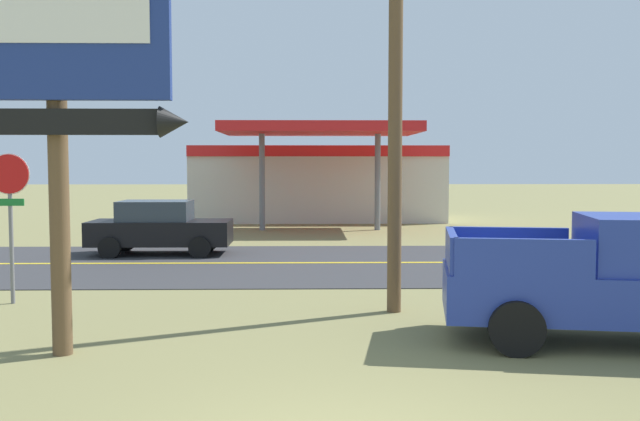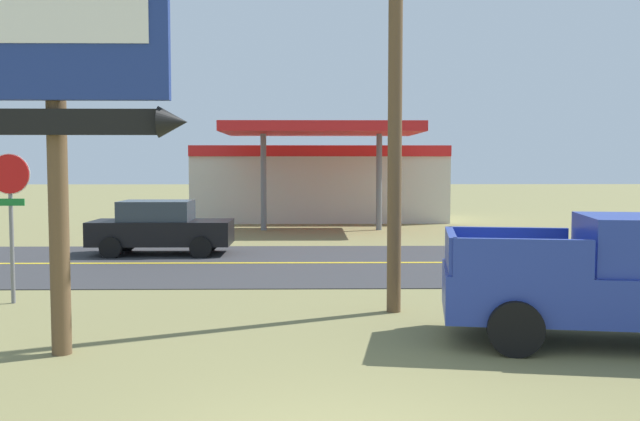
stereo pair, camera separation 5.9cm
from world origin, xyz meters
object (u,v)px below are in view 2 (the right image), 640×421
motel_sign (56,58)px  gas_station (319,180)px  utility_pole (395,36)px  pickup_blue_parked_on_lawn (621,281)px  stop_sign (10,201)px  car_black_near_lane (161,227)px

motel_sign → gas_station: 25.27m
utility_pole → pickup_blue_parked_on_lawn: (3.18, -2.36, -4.10)m
stop_sign → gas_station: bearing=73.1°
utility_pole → car_black_near_lane: 11.14m
pickup_blue_parked_on_lawn → car_black_near_lane: bearing=130.8°
motel_sign → utility_pole: bearing=30.3°
pickup_blue_parked_on_lawn → car_black_near_lane: 14.14m
stop_sign → pickup_blue_parked_on_lawn: bearing=-17.1°
motel_sign → gas_station: motel_sign is taller
stop_sign → gas_station: size_ratio=0.25×
utility_pole → pickup_blue_parked_on_lawn: bearing=-36.5°
gas_station → car_black_near_lane: size_ratio=2.86×
motel_sign → utility_pole: size_ratio=0.65×
stop_sign → utility_pole: bearing=-6.9°
motel_sign → car_black_near_lane: bearing=94.9°
gas_station → utility_pole: bearing=-87.3°
pickup_blue_parked_on_lawn → car_black_near_lane: pickup_blue_parked_on_lawn is taller
stop_sign → gas_station: gas_station is taller
stop_sign → car_black_near_lane: bearing=79.7°
motel_sign → pickup_blue_parked_on_lawn: size_ratio=1.13×
gas_station → stop_sign: bearing=-106.9°
motel_sign → gas_station: (4.05, 24.84, -2.27)m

